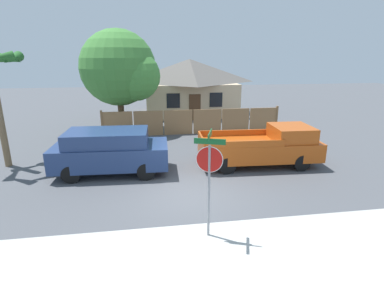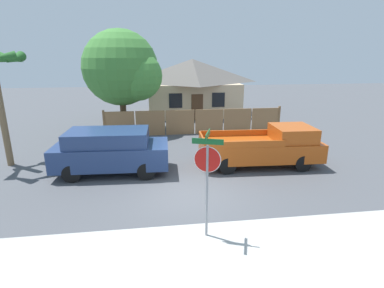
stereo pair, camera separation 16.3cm
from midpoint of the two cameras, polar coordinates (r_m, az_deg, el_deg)
name	(u,v)px [view 2 (the right image)]	position (r m, az deg, el deg)	size (l,w,h in m)	color
ground_plane	(190,194)	(10.98, 0.01, -9.57)	(80.00, 80.00, 0.00)	#4C4F54
sidewalk_strip	(208,258)	(7.95, 3.78, -20.91)	(36.00, 3.20, 0.01)	#B2B2AD
wooden_fence	(195,122)	(19.01, 0.78, 4.24)	(11.28, 0.12, 1.66)	#997047
house	(192,86)	(25.70, 0.22, 11.02)	(7.92, 6.02, 4.55)	beige
oak_tree	(124,70)	(19.81, -12.58, 13.66)	(4.96, 4.73, 6.44)	brown
red_suv	(111,150)	(13.00, -14.81, -1.14)	(4.79, 2.23, 1.86)	navy
orange_pickup	(265,147)	(13.89, 14.05, -0.53)	(5.41, 2.25, 1.80)	#B74C14
stop_sign	(207,168)	(7.86, 3.52, -4.65)	(0.78, 0.70, 2.98)	gray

